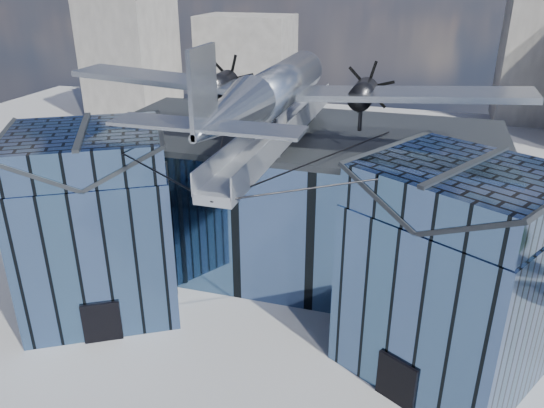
# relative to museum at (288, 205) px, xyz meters

# --- Properties ---
(ground_plane) EXTENTS (120.00, 120.00, 0.00)m
(ground_plane) POSITION_rel_museum_xyz_m (-0.00, -5.82, -5.54)
(ground_plane) COLOR gray
(museum) EXTENTS (32.88, 24.50, 17.60)m
(museum) POSITION_rel_museum_xyz_m (0.00, 0.00, 0.00)
(museum) COLOR #415D84
(museum) RESTS_ON ground
(bg_towers) EXTENTS (77.00, 24.50, 26.00)m
(bg_towers) POSITION_rel_museum_xyz_m (1.45, 44.67, 4.47)
(bg_towers) COLOR gray
(bg_towers) RESTS_ON ground
(tree_side_w) EXTENTS (3.68, 3.68, 5.26)m
(tree_side_w) POSITION_rel_museum_xyz_m (-21.24, 2.53, -1.98)
(tree_side_w) COLOR black
(tree_side_w) RESTS_ON ground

